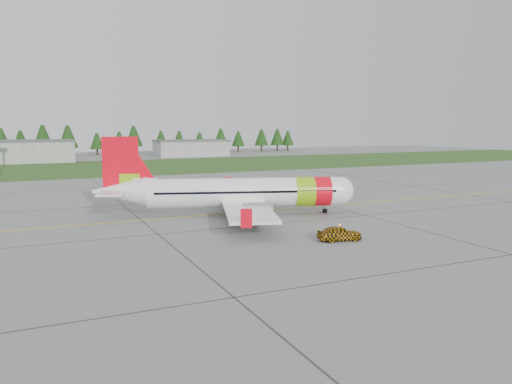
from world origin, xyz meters
name	(u,v)px	position (x,y,z in m)	size (l,w,h in m)	color
ground	(292,222)	(0.00, 0.00, 0.00)	(320.00, 320.00, 0.00)	gray
aircraft	(239,193)	(-3.59, 6.44, 2.71)	(30.10, 28.48, 9.39)	white
follow_me_car	(340,219)	(-0.23, -9.72, 2.06)	(1.66, 1.40, 4.12)	orange
service_van	(123,169)	(-9.15, 53.95, 1.96)	(1.36, 1.29, 3.91)	silver
grass_strip	(140,166)	(0.00, 82.00, 0.01)	(320.00, 50.00, 0.03)	#30561E
taxi_guideline	(261,211)	(0.00, 8.00, 0.01)	(120.00, 0.25, 0.02)	gold
hangar_west	(14,152)	(-30.00, 110.00, 3.00)	(32.00, 14.00, 6.00)	#A8A8A3
hangar_east	(191,149)	(25.00, 118.00, 2.60)	(24.00, 12.00, 5.20)	#A8A8A3
treeline	(108,141)	(0.00, 138.00, 5.00)	(160.00, 8.00, 10.00)	#1C3F14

